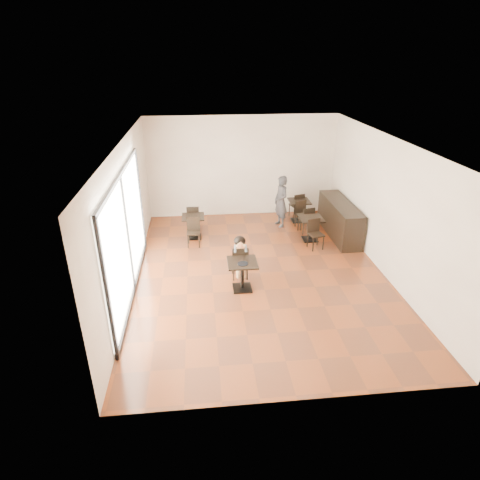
{
  "coord_description": "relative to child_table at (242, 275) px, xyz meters",
  "views": [
    {
      "loc": [
        -1.37,
        -8.46,
        4.92
      ],
      "look_at": [
        -0.5,
        -0.18,
        1.0
      ],
      "focal_mm": 30.0,
      "sensor_mm": 36.0,
      "label": 1
    }
  ],
  "objects": [
    {
      "name": "adult_patron",
      "position": [
        1.57,
        3.56,
        0.44
      ],
      "size": [
        0.53,
        0.66,
        1.58
      ],
      "primitive_type": "imported",
      "rotation": [
        0.0,
        0.0,
        -1.27
      ],
      "color": "#39393E",
      "rests_on": "floor"
    },
    {
      "name": "chair_left_a",
      "position": [
        -1.1,
        3.48,
        0.05
      ],
      "size": [
        0.38,
        0.38,
        0.8
      ],
      "primitive_type": null,
      "rotation": [
        0.0,
        0.0,
        3.09
      ],
      "color": "black",
      "rests_on": "floor"
    },
    {
      "name": "cafe_table_left",
      "position": [
        -1.1,
        2.93,
        -0.02
      ],
      "size": [
        0.66,
        0.66,
        0.67
      ],
      "primitive_type": null,
      "rotation": [
        0.0,
        0.0,
        -0.05
      ],
      "color": "black",
      "rests_on": "floor"
    },
    {
      "name": "wall_front",
      "position": [
        0.5,
        -3.32,
        1.25
      ],
      "size": [
        6.0,
        0.01,
        3.2
      ],
      "primitive_type": "cube",
      "color": "white",
      "rests_on": "floor"
    },
    {
      "name": "child_chair",
      "position": [
        0.0,
        0.55,
        0.07
      ],
      "size": [
        0.38,
        0.38,
        0.84
      ],
      "primitive_type": null,
      "rotation": [
        0.0,
        0.0,
        3.14
      ],
      "color": "black",
      "rests_on": "floor"
    },
    {
      "name": "chair_back_a",
      "position": [
        2.22,
        4.18,
        0.06
      ],
      "size": [
        0.47,
        0.47,
        0.83
      ],
      "primitive_type": null,
      "rotation": [
        0.0,
        0.0,
        3.44
      ],
      "color": "black",
      "rests_on": "floor"
    },
    {
      "name": "chair_back_b",
      "position": [
        2.22,
        3.31,
        0.06
      ],
      "size": [
        0.47,
        0.47,
        0.83
      ],
      "primitive_type": null,
      "rotation": [
        0.0,
        0.0,
        0.3
      ],
      "color": "black",
      "rests_on": "floor"
    },
    {
      "name": "cafe_table_back",
      "position": [
        2.22,
        3.86,
        -0.01
      ],
      "size": [
        0.81,
        0.81,
        0.69
      ],
      "primitive_type": null,
      "rotation": [
        0.0,
        0.0,
        0.3
      ],
      "color": "black",
      "rests_on": "floor"
    },
    {
      "name": "chair_left_b",
      "position": [
        -1.1,
        2.38,
        0.05
      ],
      "size": [
        0.38,
        0.38,
        0.8
      ],
      "primitive_type": null,
      "rotation": [
        0.0,
        0.0,
        -0.05
      ],
      "color": "black",
      "rests_on": "floor"
    },
    {
      "name": "cafe_table_mid",
      "position": [
        2.22,
        2.42,
        -0.01
      ],
      "size": [
        0.78,
        0.78,
        0.68
      ],
      "primitive_type": null,
      "rotation": [
        0.0,
        0.0,
        0.24
      ],
      "color": "black",
      "rests_on": "floor"
    },
    {
      "name": "floor",
      "position": [
        0.5,
        0.68,
        -0.35
      ],
      "size": [
        6.0,
        8.0,
        0.01
      ],
      "primitive_type": "cube",
      "color": "brown",
      "rests_on": "ground"
    },
    {
      "name": "child_table",
      "position": [
        0.0,
        0.0,
        0.0
      ],
      "size": [
        0.66,
        0.66,
        0.7
      ],
      "primitive_type": null,
      "color": "black",
      "rests_on": "floor"
    },
    {
      "name": "service_counter",
      "position": [
        3.15,
        2.68,
        0.15
      ],
      "size": [
        0.6,
        2.4,
        1.0
      ],
      "primitive_type": "cube",
      "color": "black",
      "rests_on": "floor"
    },
    {
      "name": "chair_mid_a",
      "position": [
        2.22,
        2.97,
        0.06
      ],
      "size": [
        0.44,
        0.44,
        0.82
      ],
      "primitive_type": null,
      "rotation": [
        0.0,
        0.0,
        3.38
      ],
      "color": "black",
      "rests_on": "floor"
    },
    {
      "name": "plate",
      "position": [
        0.0,
        -0.1,
        0.36
      ],
      "size": [
        0.24,
        0.24,
        0.01
      ],
      "primitive_type": "cylinder",
      "color": "black",
      "rests_on": "child_table"
    },
    {
      "name": "wall_left",
      "position": [
        -2.5,
        0.68,
        1.25
      ],
      "size": [
        0.01,
        8.0,
        3.2
      ],
      "primitive_type": "cube",
      "color": "white",
      "rests_on": "floor"
    },
    {
      "name": "wall_back",
      "position": [
        0.5,
        4.68,
        1.25
      ],
      "size": [
        6.0,
        0.01,
        3.2
      ],
      "primitive_type": "cube",
      "color": "white",
      "rests_on": "floor"
    },
    {
      "name": "ceiling",
      "position": [
        0.5,
        0.68,
        2.85
      ],
      "size": [
        6.0,
        8.0,
        0.01
      ],
      "primitive_type": "cube",
      "color": "white",
      "rests_on": "floor"
    },
    {
      "name": "storefront_window",
      "position": [
        -2.47,
        0.18,
        1.05
      ],
      "size": [
        0.04,
        4.5,
        2.6
      ],
      "primitive_type": "cube",
      "color": "white",
      "rests_on": "floor"
    },
    {
      "name": "child",
      "position": [
        0.0,
        0.55,
        0.18
      ],
      "size": [
        0.38,
        0.53,
        1.06
      ],
      "primitive_type": null,
      "color": "slate",
      "rests_on": "child_chair"
    },
    {
      "name": "pizza_slice",
      "position": [
        0.0,
        0.36,
        0.57
      ],
      "size": [
        0.25,
        0.19,
        0.06
      ],
      "primitive_type": null,
      "color": "#F0C574",
      "rests_on": "child"
    },
    {
      "name": "chair_mid_b",
      "position": [
        2.22,
        1.87,
        0.06
      ],
      "size": [
        0.44,
        0.44,
        0.82
      ],
      "primitive_type": null,
      "rotation": [
        0.0,
        0.0,
        0.24
      ],
      "color": "black",
      "rests_on": "floor"
    },
    {
      "name": "wall_right",
      "position": [
        3.5,
        0.68,
        1.25
      ],
      "size": [
        0.01,
        8.0,
        3.2
      ],
      "primitive_type": "cube",
      "color": "white",
      "rests_on": "floor"
    }
  ]
}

